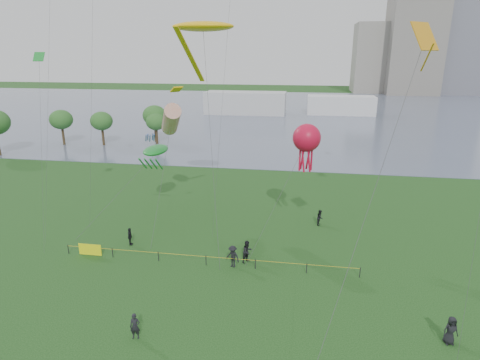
# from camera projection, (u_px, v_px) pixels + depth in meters

# --- Properties ---
(lake) EXTENTS (400.00, 120.00, 0.08)m
(lake) POSITION_uv_depth(u_px,v_px,m) (289.00, 112.00, 114.57)
(lake) COLOR slate
(lake) RESTS_ON ground_plane
(building_mid) EXTENTS (20.00, 20.00, 38.00)m
(building_mid) POSITION_uv_depth(u_px,v_px,m) (413.00, 45.00, 160.23)
(building_mid) COLOR slate
(building_mid) RESTS_ON ground_plane
(building_low) EXTENTS (16.00, 18.00, 28.00)m
(building_low) POSITION_uv_depth(u_px,v_px,m) (373.00, 58.00, 169.49)
(building_low) COLOR gray
(building_low) RESTS_ON ground_plane
(pavilion_left) EXTENTS (22.00, 8.00, 6.00)m
(pavilion_left) POSITION_uv_depth(u_px,v_px,m) (246.00, 103.00, 110.76)
(pavilion_left) COLOR silver
(pavilion_left) RESTS_ON ground_plane
(pavilion_right) EXTENTS (18.00, 7.00, 5.00)m
(pavilion_right) POSITION_uv_depth(u_px,v_px,m) (341.00, 105.00, 109.84)
(pavilion_right) COLOR silver
(pavilion_right) RESTS_ON ground_plane
(trees) EXTENTS (26.93, 19.03, 7.61)m
(trees) POSITION_uv_depth(u_px,v_px,m) (85.00, 120.00, 70.98)
(trees) COLOR #362918
(trees) RESTS_ON ground_plane
(fence) EXTENTS (24.07, 0.07, 1.05)m
(fence) POSITION_uv_depth(u_px,v_px,m) (134.00, 253.00, 33.06)
(fence) COLOR black
(fence) RESTS_ON ground_plane
(spectator_a) EXTENTS (1.13, 1.16, 1.88)m
(spectator_a) POSITION_uv_depth(u_px,v_px,m) (247.00, 252.00, 32.48)
(spectator_a) COLOR black
(spectator_a) RESTS_ON ground_plane
(spectator_b) EXTENTS (1.36, 1.11, 1.84)m
(spectator_b) POSITION_uv_depth(u_px,v_px,m) (233.00, 256.00, 31.76)
(spectator_b) COLOR black
(spectator_b) RESTS_ON ground_plane
(spectator_c) EXTENTS (0.61, 1.01, 1.60)m
(spectator_c) POSITION_uv_depth(u_px,v_px,m) (130.00, 237.00, 35.45)
(spectator_c) COLOR black
(spectator_c) RESTS_ON ground_plane
(spectator_d) EXTENTS (0.96, 0.71, 1.77)m
(spectator_d) POSITION_uv_depth(u_px,v_px,m) (451.00, 330.00, 23.36)
(spectator_d) COLOR black
(spectator_d) RESTS_ON ground_plane
(spectator_f) EXTENTS (0.66, 0.48, 1.65)m
(spectator_f) POSITION_uv_depth(u_px,v_px,m) (135.00, 326.00, 23.80)
(spectator_f) COLOR black
(spectator_f) RESTS_ON ground_plane
(spectator_g) EXTENTS (0.74, 0.87, 1.57)m
(spectator_g) POSITION_uv_depth(u_px,v_px,m) (320.00, 217.00, 39.58)
(spectator_g) COLOR black
(spectator_g) RESTS_ON ground_plane
(kite_stingray) EXTENTS (5.45, 10.13, 18.85)m
(kite_stingray) POSITION_uv_depth(u_px,v_px,m) (203.00, 27.00, 33.59)
(kite_stingray) COLOR #3F3F42
(kite_windsock) EXTENTS (4.15, 10.23, 11.89)m
(kite_windsock) POSITION_uv_depth(u_px,v_px,m) (171.00, 120.00, 39.22)
(kite_windsock) COLOR #3F3F42
(kite_creature) EXTENTS (6.72, 8.92, 7.41)m
(kite_creature) POSITION_uv_depth(u_px,v_px,m) (156.00, 151.00, 40.09)
(kite_creature) COLOR #3F3F42
(kite_octopus) EXTENTS (5.59, 6.99, 10.62)m
(kite_octopus) POSITION_uv_depth(u_px,v_px,m) (307.00, 139.00, 34.08)
(kite_octopus) COLOR #3F3F42
(kite_delta) EXTENTS (6.62, 10.15, 17.80)m
(kite_delta) POSITION_uv_depth(u_px,v_px,m) (420.00, 53.00, 19.49)
(kite_delta) COLOR #3F3F42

